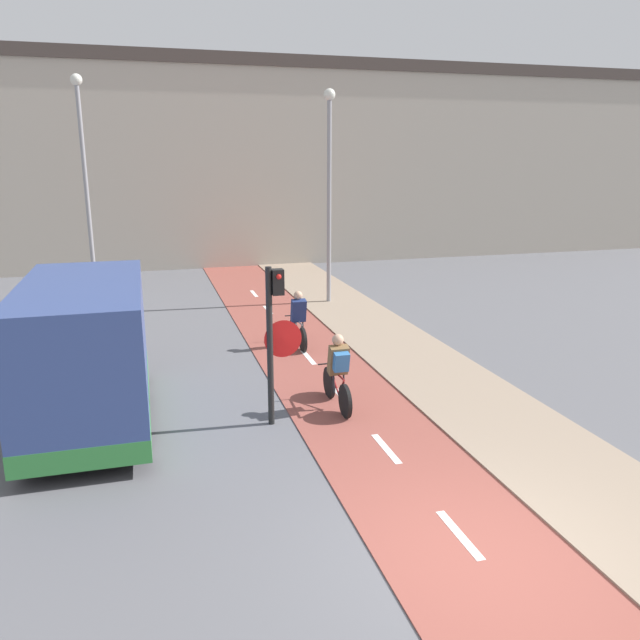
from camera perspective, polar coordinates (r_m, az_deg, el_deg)
The scene contains 9 objects.
ground_plane at distance 8.18m, azimuth 14.37°, elevation -20.45°, with size 120.00×120.00×0.00m, color #5B5B60.
bike_lane at distance 8.18m, azimuth 14.34°, elevation -20.36°, with size 2.42×60.00×0.02m.
building_row_background at distance 29.72m, azimuth -9.13°, elevation 14.00°, with size 60.00×5.20×8.80m.
traffic_light_pole at distance 10.83m, azimuth -4.17°, elevation -0.72°, with size 0.67×0.25×2.86m.
street_lamp_far at distance 21.76m, azimuth -20.75°, elevation 12.92°, with size 0.36×0.36×7.15m.
street_lamp_sidewalk at distance 20.10m, azimuth 0.84°, elevation 13.07°, with size 0.36×0.36×6.69m.
cyclist_near at distance 11.79m, azimuth 1.65°, elevation -4.89°, with size 0.46×1.66×1.46m.
cyclist_far at distance 15.64m, azimuth -2.00°, elevation -0.14°, with size 0.46×1.60×1.44m.
van at distance 11.64m, azimuth -20.54°, elevation -3.17°, with size 2.00×4.60×2.58m.
Camera 1 is at (-3.59, -5.70, 4.64)m, focal length 35.00 mm.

